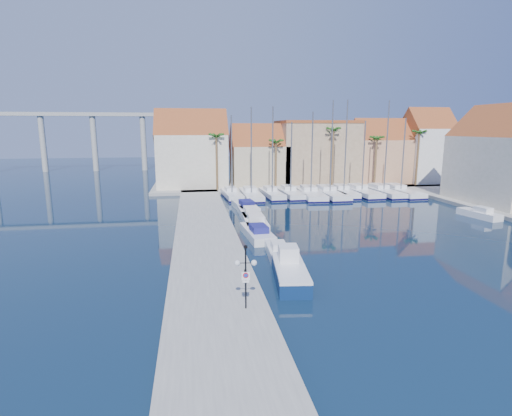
{
  "coord_description": "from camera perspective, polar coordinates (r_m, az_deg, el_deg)",
  "views": [
    {
      "loc": [
        -10.23,
        -24.35,
        10.62
      ],
      "look_at": [
        -4.11,
        13.22,
        3.0
      ],
      "focal_mm": 28.0,
      "sensor_mm": 36.0,
      "label": 1
    }
  ],
  "objects": [
    {
      "name": "palm_3",
      "position": [
        73.79,
        16.87,
        9.28
      ],
      "size": [
        2.6,
        2.6,
        9.65
      ],
      "color": "brown",
      "rests_on": "shore_north"
    },
    {
      "name": "shore_north",
      "position": [
        75.84,
        6.32,
        3.4
      ],
      "size": [
        54.0,
        16.0,
        0.5
      ],
      "primitive_type": "cube",
      "color": "gray",
      "rests_on": "ground"
    },
    {
      "name": "building_6",
      "position": [
        64.33,
        32.0,
        5.96
      ],
      "size": [
        9.0,
        14.3,
        13.5
      ],
      "color": "beige",
      "rests_on": "shore_east"
    },
    {
      "name": "sailboat_8",
      "position": [
        68.08,
        17.51,
        2.33
      ],
      "size": [
        3.46,
        11.36,
        14.89
      ],
      "rotation": [
        0.0,
        0.0,
        0.04
      ],
      "color": "white",
      "rests_on": "ground"
    },
    {
      "name": "sailboat_9",
      "position": [
        68.96,
        19.68,
        2.27
      ],
      "size": [
        3.43,
        11.52,
        12.2
      ],
      "rotation": [
        0.0,
        0.0,
        0.04
      ],
      "color": "white",
      "rests_on": "ground"
    },
    {
      "name": "lamp_post",
      "position": [
        22.61,
        -1.48,
        -8.47
      ],
      "size": [
        1.27,
        0.45,
        3.75
      ],
      "rotation": [
        0.0,
        0.0,
        -0.12
      ],
      "color": "black",
      "rests_on": "quay_west"
    },
    {
      "name": "sailboat_1",
      "position": [
        61.74,
        -0.74,
        1.98
      ],
      "size": [
        2.76,
        10.29,
        13.71
      ],
      "rotation": [
        0.0,
        0.0,
        -0.0
      ],
      "color": "white",
      "rests_on": "ground"
    },
    {
      "name": "motorboat_west_3",
      "position": [
        48.15,
        -0.78,
        -0.8
      ],
      "size": [
        2.34,
        7.31,
        1.4
      ],
      "rotation": [
        0.0,
        0.0,
        -0.0
      ],
      "color": "white",
      "rests_on": "ground"
    },
    {
      "name": "motorboat_west_2",
      "position": [
        44.28,
        -0.18,
        -1.88
      ],
      "size": [
        2.61,
        7.39,
        1.4
      ],
      "rotation": [
        0.0,
        0.0,
        -0.04
      ],
      "color": "white",
      "rests_on": "ground"
    },
    {
      "name": "viaduct",
      "position": [
        110.19,
        -24.84,
        10.11
      ],
      "size": [
        48.0,
        2.2,
        14.45
      ],
      "color": "#9E9E99",
      "rests_on": "ground"
    },
    {
      "name": "motorboat_east_1",
      "position": [
        55.21,
        29.31,
        -0.7
      ],
      "size": [
        2.63,
        5.51,
        1.4
      ],
      "rotation": [
        0.0,
        0.0,
        0.18
      ],
      "color": "white",
      "rests_on": "ground"
    },
    {
      "name": "quay_west",
      "position": [
        39.26,
        -7.15,
        -4.08
      ],
      "size": [
        6.0,
        77.0,
        0.5
      ],
      "primitive_type": "cube",
      "color": "gray",
      "rests_on": "ground"
    },
    {
      "name": "sailboat_0",
      "position": [
        61.96,
        -3.51,
        2.0
      ],
      "size": [
        2.99,
        9.02,
        12.55
      ],
      "rotation": [
        0.0,
        0.0,
        0.07
      ],
      "color": "white",
      "rests_on": "ground"
    },
    {
      "name": "motorboat_west_0",
      "position": [
        33.68,
        3.13,
        -6.17
      ],
      "size": [
        1.96,
        5.14,
        1.4
      ],
      "rotation": [
        0.0,
        0.0,
        -0.07
      ],
      "color": "white",
      "rests_on": "ground"
    },
    {
      "name": "building_4",
      "position": [
        83.18,
        23.11,
        7.91
      ],
      "size": [
        8.3,
        8.0,
        14.0
      ],
      "color": "silver",
      "rests_on": "shore_north"
    },
    {
      "name": "palm_2",
      "position": [
        70.64,
        11.0,
        10.63
      ],
      "size": [
        2.6,
        2.6,
        11.15
      ],
      "color": "brown",
      "rests_on": "shore_north"
    },
    {
      "name": "building_3",
      "position": [
        79.72,
        17.14,
        7.4
      ],
      "size": [
        10.3,
        8.0,
        12.0
      ],
      "color": "tan",
      "rests_on": "shore_north"
    },
    {
      "name": "building_1",
      "position": [
        72.58,
        0.47,
        7.12
      ],
      "size": [
        10.3,
        8.0,
        11.0
      ],
      "color": "tan",
      "rests_on": "shore_north"
    },
    {
      "name": "sailboat_3",
      "position": [
        63.52,
        4.83,
        2.18
      ],
      "size": [
        2.92,
        10.18,
        11.58
      ],
      "rotation": [
        0.0,
        0.0,
        0.02
      ],
      "color": "white",
      "rests_on": "ground"
    },
    {
      "name": "ground",
      "position": [
        28.47,
        12.78,
        -10.88
      ],
      "size": [
        260.0,
        260.0,
        0.0
      ],
      "primitive_type": "plane",
      "color": "black",
      "rests_on": "ground"
    },
    {
      "name": "building_0",
      "position": [
        71.47,
        -9.14,
        7.9
      ],
      "size": [
        12.3,
        9.0,
        13.5
      ],
      "color": "beige",
      "rests_on": "shore_north"
    },
    {
      "name": "sailboat_5",
      "position": [
        64.22,
        10.3,
        2.15
      ],
      "size": [
        3.31,
        11.94,
        14.77
      ],
      "rotation": [
        0.0,
        0.0,
        0.01
      ],
      "color": "white",
      "rests_on": "ground"
    },
    {
      "name": "palm_1",
      "position": [
        67.9,
        2.88,
        9.21
      ],
      "size": [
        2.6,
        2.6,
        9.15
      ],
      "color": "brown",
      "rests_on": "shore_north"
    },
    {
      "name": "palm_4",
      "position": [
        77.6,
        22.31,
        9.7
      ],
      "size": [
        2.6,
        2.6,
        10.65
      ],
      "color": "brown",
      "rests_on": "shore_north"
    },
    {
      "name": "motorboat_west_4",
      "position": [
        52.73,
        -1.51,
        0.26
      ],
      "size": [
        3.01,
        7.39,
        1.4
      ],
      "rotation": [
        0.0,
        0.0,
        0.1
      ],
      "color": "white",
      "rests_on": "ground"
    },
    {
      "name": "motorboat_west_1",
      "position": [
        39.43,
        0.2,
        -3.54
      ],
      "size": [
        2.66,
        6.88,
        1.4
      ],
      "rotation": [
        0.0,
        0.0,
        0.08
      ],
      "color": "white",
      "rests_on": "ground"
    },
    {
      "name": "sailboat_4",
      "position": [
        63.37,
        7.7,
        2.1
      ],
      "size": [
        3.94,
        11.89,
        13.05
      ],
      "rotation": [
        0.0,
        0.0,
        -0.07
      ],
      "color": "white",
      "rests_on": "ground"
    },
    {
      "name": "fishing_boat",
      "position": [
        28.67,
        4.86,
        -8.89
      ],
      "size": [
        2.86,
        6.54,
        2.22
      ],
      "rotation": [
        0.0,
        0.0,
        -0.12
      ],
      "color": "navy",
      "rests_on": "ground"
    },
    {
      "name": "building_2",
      "position": [
        76.11,
        8.61,
        7.91
      ],
      "size": [
        14.2,
        10.2,
        11.5
      ],
      "color": "#997F5E",
      "rests_on": "shore_north"
    },
    {
      "name": "sailboat_6",
      "position": [
        65.79,
        12.28,
        2.32
      ],
      "size": [
        3.25,
        10.14,
        14.91
      ],
      "rotation": [
        0.0,
        0.0,
        -0.06
      ],
      "color": "white",
      "rests_on": "ground"
    },
    {
      "name": "sailboat_2",
      "position": [
        62.43,
        2.21,
        2.1
      ],
      "size": [
        2.92,
        9.13,
        13.83
      ],
      "rotation": [
        0.0,
        0.0,
        0.06
      ],
      "color": "white",
      "rests_on": "ground"
    },
    {
      "name": "palm_0",
      "position": [
        66.5,
        -5.69,
        9.94
      ],
      "size": [
        2.6,
        2.6,
        10.15
      ],
      "color": "brown",
      "rests_on": "shore_north"
    },
    {
      "name": "bollard",
      "position": [
        28.17,
        -1.53,
        -9.23
      ],
      "size": [
        0.19,
        0.19,
        0.47
      ],
      "primitive_type": "cylinder",
      "color": "black",
      "rests_on": "quay_west"
    },
    {
      "name": "sailboat_7",
      "position": [
        66.87,
        14.64,
        2.3
      ],
      "size": [
        3.46,
        11.36,
        11.76
      ],
      "rotation": [
        0.0,
        0.0,
        0.04
      ],
      "color": "white",
      "rests_on": "ground"
    }
  ]
}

